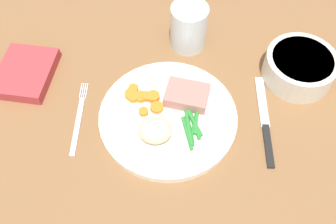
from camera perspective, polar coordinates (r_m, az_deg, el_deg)
name	(u,v)px	position (r cm, az deg, el deg)	size (l,w,h in cm)	color
dining_table	(158,106)	(75.75, -1.58, 0.96)	(120.00, 90.00, 2.00)	brown
dinner_plate	(168,117)	(72.10, 0.00, -0.78)	(26.52, 26.52, 1.60)	white
meat_portion	(187,94)	(72.81, 2.90, 2.79)	(8.21, 6.00, 2.44)	#B2756B
mashed_potatoes	(154,130)	(67.12, -2.14, -2.81)	(6.11, 5.24, 4.42)	beige
carrot_slices	(142,98)	(73.19, -3.92, 2.15)	(7.56, 7.23, 1.09)	orange
green_beans	(192,125)	(69.91, 3.68, -2.03)	(4.08, 10.21, 0.90)	#2D8C38
fork	(79,118)	(74.72, -13.41, -0.90)	(1.44, 16.60, 0.40)	silver
knife	(265,122)	(74.60, 14.52, -1.48)	(1.70, 20.50, 0.64)	black
water_glass	(189,29)	(82.28, 3.16, 12.46)	(7.88, 7.88, 9.91)	silver
salad_bowl	(300,66)	(81.00, 19.40, 6.56)	(14.29, 14.29, 5.67)	silver
napkin	(26,73)	(83.40, -20.85, 5.60)	(10.79, 13.27, 2.39)	#B2383D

